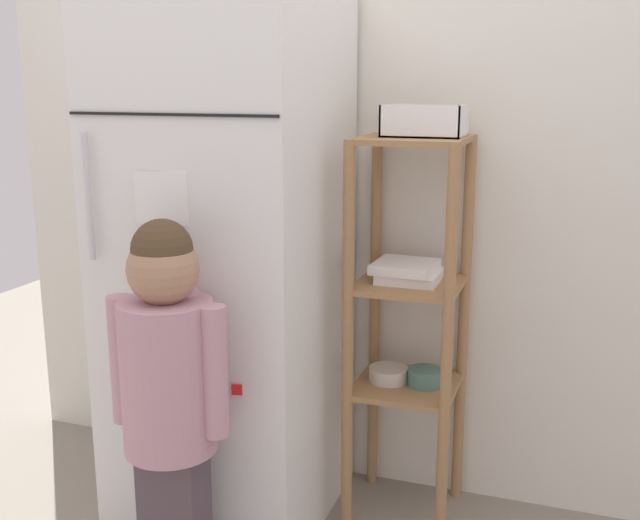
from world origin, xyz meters
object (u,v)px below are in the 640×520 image
object	(u,v)px
pantry_shelf_unit	(408,307)
fruit_bin	(429,124)
refrigerator	(229,264)
child_standing	(168,376)

from	to	relation	value
pantry_shelf_unit	fruit_bin	xyz separation A→B (m)	(0.05, 0.01, 0.58)
refrigerator	pantry_shelf_unit	bearing A→B (deg)	15.84
refrigerator	fruit_bin	xyz separation A→B (m)	(0.60, 0.17, 0.45)
refrigerator	child_standing	world-z (taller)	refrigerator
refrigerator	child_standing	size ratio (longest dim) A/B	1.58
child_standing	pantry_shelf_unit	size ratio (longest dim) A/B	0.86
pantry_shelf_unit	fruit_bin	distance (m)	0.58
refrigerator	child_standing	distance (m)	0.51
child_standing	pantry_shelf_unit	xyz separation A→B (m)	(0.52, 0.63, 0.07)
pantry_shelf_unit	fruit_bin	size ratio (longest dim) A/B	5.21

